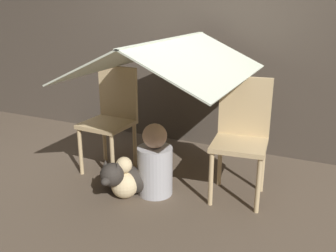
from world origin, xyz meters
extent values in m
plane|color=brown|center=(0.00, 0.00, 0.00)|extent=(8.80, 8.80, 0.00)
cube|color=#4C4238|center=(0.00, 1.24, 1.25)|extent=(7.00, 0.05, 2.50)
cylinder|color=#D1B27F|center=(-0.78, 0.04, 0.22)|extent=(0.04, 0.04, 0.43)
cylinder|color=#D1B27F|center=(-0.44, 0.02, 0.22)|extent=(0.04, 0.04, 0.43)
cylinder|color=#D1B27F|center=(-0.77, 0.39, 0.22)|extent=(0.04, 0.04, 0.43)
cylinder|color=#D1B27F|center=(-0.42, 0.37, 0.22)|extent=(0.04, 0.04, 0.43)
cube|color=#D1B27F|center=(-0.60, 0.21, 0.45)|extent=(0.43, 0.43, 0.04)
cube|color=#D1B27F|center=(-0.59, 0.39, 0.70)|extent=(0.41, 0.05, 0.47)
cylinder|color=#D1B27F|center=(0.45, 0.01, 0.22)|extent=(0.04, 0.04, 0.43)
cylinder|color=#D1B27F|center=(0.79, 0.05, 0.22)|extent=(0.04, 0.04, 0.43)
cylinder|color=#D1B27F|center=(0.41, 0.36, 0.22)|extent=(0.04, 0.04, 0.43)
cylinder|color=#D1B27F|center=(0.75, 0.40, 0.22)|extent=(0.04, 0.04, 0.43)
cube|color=#D1B27F|center=(0.60, 0.21, 0.45)|extent=(0.45, 0.45, 0.04)
cube|color=#D1B27F|center=(0.58, 0.39, 0.70)|extent=(0.41, 0.08, 0.47)
cube|color=silver|center=(-0.30, 0.21, 1.08)|extent=(0.61, 1.47, 0.28)
cube|color=silver|center=(0.30, 0.21, 1.08)|extent=(0.61, 1.47, 0.28)
cube|color=silver|center=(0.00, 0.21, 1.21)|extent=(0.04, 1.47, 0.01)
cylinder|color=#B2B2B7|center=(-0.02, 0.00, 0.20)|extent=(0.28, 0.28, 0.40)
sphere|color=#D6A884|center=(-0.02, 0.00, 0.50)|extent=(0.19, 0.19, 0.19)
ellipsoid|color=#332D28|center=(-0.25, -0.09, 0.12)|extent=(0.46, 0.19, 0.24)
sphere|color=#332D28|center=(-0.25, -0.26, 0.23)|extent=(0.18, 0.18, 0.18)
ellipsoid|color=#332D28|center=(-0.25, -0.35, 0.21)|extent=(0.07, 0.09, 0.06)
cone|color=#332D28|center=(-0.31, -0.26, 0.31)|extent=(0.06, 0.06, 0.08)
cone|color=#332D28|center=(-0.20, -0.26, 0.31)|extent=(0.06, 0.06, 0.08)
sphere|color=beige|center=(-0.21, -0.16, 0.11)|extent=(0.22, 0.22, 0.22)
sphere|color=beige|center=(-0.21, -0.16, 0.28)|extent=(0.13, 0.13, 0.13)
camera|label=1|loc=(1.23, -2.43, 1.48)|focal=40.00mm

